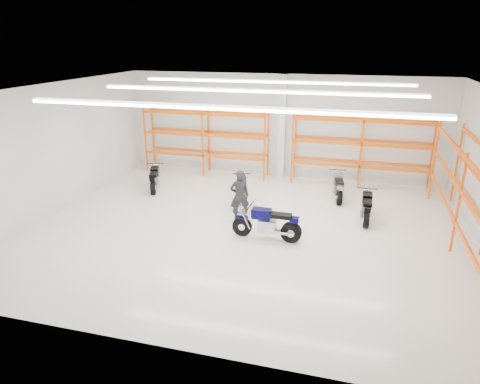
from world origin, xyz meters
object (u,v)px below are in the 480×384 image
(motorcycle_main, at_px, (270,224))
(structural_column, at_px, (282,128))
(motorcycle_back_b, at_px, (241,192))
(motorcycle_back_c, at_px, (338,187))
(motorcycle_back_d, at_px, (366,208))
(motorcycle_back_a, at_px, (155,179))
(standing_man, at_px, (240,196))

(motorcycle_main, xyz_separation_m, structural_column, (-0.78, 6.40, 1.74))
(motorcycle_back_b, distance_m, motorcycle_back_c, 3.83)
(motorcycle_back_d, bearing_deg, motorcycle_back_a, 172.98)
(motorcycle_main, bearing_deg, motorcycle_back_c, 66.29)
(standing_man, bearing_deg, motorcycle_main, 112.84)
(motorcycle_back_b, relative_size, standing_man, 1.21)
(motorcycle_back_b, height_order, motorcycle_back_d, motorcycle_back_b)
(motorcycle_back_c, xyz_separation_m, motorcycle_back_d, (1.05, -1.90, -0.01))
(structural_column, bearing_deg, motorcycle_back_a, -147.09)
(motorcycle_back_a, height_order, standing_man, standing_man)
(motorcycle_main, bearing_deg, structural_column, 96.97)
(motorcycle_back_a, xyz_separation_m, motorcycle_back_c, (7.34, 0.87, 0.02))
(motorcycle_back_b, xyz_separation_m, structural_column, (0.80, 3.87, 1.70))
(standing_man, height_order, structural_column, structural_column)
(motorcycle_main, distance_m, motorcycle_back_b, 2.99)
(motorcycle_back_c, distance_m, standing_man, 4.42)
(motorcycle_back_b, bearing_deg, motorcycle_main, -57.93)
(structural_column, bearing_deg, motorcycle_back_b, -101.74)
(motorcycle_main, height_order, standing_man, standing_man)
(motorcycle_main, relative_size, motorcycle_back_b, 1.00)
(motorcycle_back_b, bearing_deg, motorcycle_back_d, -2.72)
(motorcycle_back_b, bearing_deg, structural_column, 78.26)
(motorcycle_back_b, xyz_separation_m, motorcycle_back_d, (4.49, -0.21, -0.09))
(standing_man, bearing_deg, motorcycle_back_a, -54.01)
(motorcycle_back_d, bearing_deg, structural_column, 132.12)
(motorcycle_main, xyz_separation_m, motorcycle_back_d, (2.91, 2.32, -0.05))
(standing_man, bearing_deg, motorcycle_back_c, -160.85)
(standing_man, bearing_deg, structural_column, -121.06)
(motorcycle_back_c, height_order, structural_column, structural_column)
(motorcycle_main, height_order, motorcycle_back_c, motorcycle_main)
(motorcycle_back_b, distance_m, structural_column, 4.30)
(motorcycle_back_c, distance_m, structural_column, 3.85)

